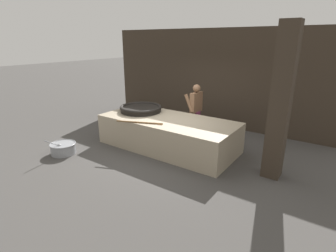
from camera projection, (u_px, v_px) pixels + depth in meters
name	position (u px, v px, depth m)	size (l,w,h in m)	color
ground_plane	(168.00, 147.00, 7.62)	(60.00, 60.00, 0.00)	#474442
back_wall	(213.00, 78.00, 9.29)	(8.51, 0.24, 3.35)	#382D23
support_pillar	(280.00, 104.00, 5.51)	(0.39, 0.39, 3.35)	#382D23
hearth_platform	(168.00, 133.00, 7.48)	(3.87, 1.73, 0.86)	tan
giant_wok_near	(141.00, 108.00, 8.07)	(1.29, 1.29, 0.18)	black
stirring_paddle	(141.00, 123.00, 6.95)	(1.21, 0.56, 0.04)	brown
cook	(196.00, 109.00, 8.16)	(0.40, 0.62, 1.68)	brown
prep_bowl_vegetables	(63.00, 148.00, 7.13)	(0.68, 0.89, 0.58)	gray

